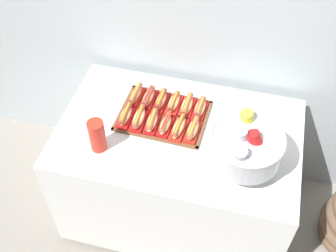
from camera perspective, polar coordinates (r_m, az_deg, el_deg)
name	(u,v)px	position (r m, az deg, el deg)	size (l,w,h in m)	color
ground_plane	(177,208)	(2.89, 1.16, -10.99)	(10.00, 10.00, 0.00)	gray
buffet_table	(178,172)	(2.55, 1.30, -6.26)	(1.30, 0.82, 0.78)	white
serving_tray	(163,116)	(2.33, -0.65, 1.38)	(0.49, 0.38, 0.01)	brown
hot_dog_0	(126,115)	(2.30, -5.73, 1.44)	(0.06, 0.17, 0.06)	red
hot_dog_1	(139,118)	(2.28, -3.96, 1.04)	(0.07, 0.18, 0.06)	#B21414
hot_dog_2	(152,122)	(2.26, -2.16, 0.61)	(0.07, 0.17, 0.06)	#B21414
hot_dog_3	(166,124)	(2.25, -0.34, 0.22)	(0.07, 0.16, 0.06)	#B21414
hot_dog_4	(179,127)	(2.23, 1.51, -0.16)	(0.08, 0.19, 0.06)	red
hot_dog_5	(193,130)	(2.22, 3.38, -0.52)	(0.07, 0.17, 0.06)	red
hot_dog_6	(136,95)	(2.40, -4.38, 4.21)	(0.07, 0.18, 0.06)	red
hot_dog_7	(148,98)	(2.38, -2.68, 3.85)	(0.07, 0.17, 0.06)	red
hot_dog_8	(161,100)	(2.37, -0.95, 3.49)	(0.06, 0.16, 0.06)	#B21414
hot_dog_9	(174,103)	(2.35, 0.80, 3.12)	(0.07, 0.17, 0.06)	red
hot_dog_10	(187,106)	(2.34, 2.57, 2.75)	(0.07, 0.17, 0.06)	red
hot_dog_11	(200,108)	(2.33, 4.36, 2.39)	(0.07, 0.17, 0.06)	red
punch_bowl	(246,146)	(2.03, 10.51, -2.69)	(0.36, 0.36, 0.27)	silver
cup_stack	(97,136)	(2.14, -9.56, -1.29)	(0.08, 0.08, 0.19)	red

